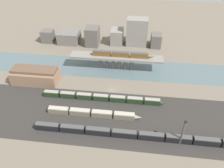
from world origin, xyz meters
TOP-DOWN VIEW (x-y plane):
  - ground_plane at (0.00, 0.00)m, footprint 400.00×400.00m
  - railbed_yard at (0.00, -24.00)m, footprint 280.00×42.00m
  - river_water at (0.00, 25.25)m, footprint 320.00×26.62m
  - bridge at (0.00, 25.25)m, footprint 65.13×9.21m
  - train_on_bridge at (4.34, 25.25)m, footprint 42.77×2.89m
  - train_yard_near at (18.47, -36.58)m, footprint 108.61×2.77m
  - train_yard_mid at (-7.25, -23.90)m, footprint 52.06×3.13m
  - train_yard_far at (-4.31, -10.74)m, footprint 72.90×2.69m
  - warehouse_building at (-50.99, 3.03)m, footprint 29.80×13.67m
  - signal_tower at (37.51, -37.62)m, footprint 1.00×0.98m
  - city_block_far_left at (-63.98, 61.72)m, footprint 10.07×9.23m
  - city_block_left at (-45.20, 62.82)m, footprint 17.67×15.72m
  - city_block_center at (-23.84, 60.31)m, footprint 10.92×12.83m
  - city_block_right at (-3.57, 65.88)m, footprint 10.24×13.61m
  - city_block_far_right at (13.21, 65.47)m, footprint 17.25×10.98m
  - city_block_tall at (29.59, 63.67)m, footprint 8.35×11.20m

SIDE VIEW (x-z plane):
  - ground_plane at x=0.00m, z-range 0.00..0.00m
  - river_water at x=0.00m, z-range 0.00..0.01m
  - railbed_yard at x=0.00m, z-range 0.00..0.01m
  - train_yard_mid at x=-7.25m, z-range -0.04..3.37m
  - train_yard_far at x=-4.31m, z-range -0.03..3.79m
  - train_yard_near at x=18.47m, z-range -0.03..3.90m
  - warehouse_building at x=-50.99m, z-range -0.25..9.85m
  - city_block_left at x=-45.20m, z-range 0.00..9.75m
  - city_block_far_left at x=-63.98m, z-range 0.00..10.49m
  - city_block_tall at x=29.59m, z-range 0.00..11.23m
  - city_block_right at x=-3.57m, z-range 0.00..12.58m
  - signal_tower at x=37.51m, z-range -0.15..15.43m
  - city_block_center at x=-23.84m, z-range 0.00..15.74m
  - bridge at x=0.00m, z-range 3.03..13.18m
  - city_block_far_right at x=13.21m, z-range 0.00..23.05m
  - train_on_bridge at x=4.34m, z-range 10.11..13.73m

